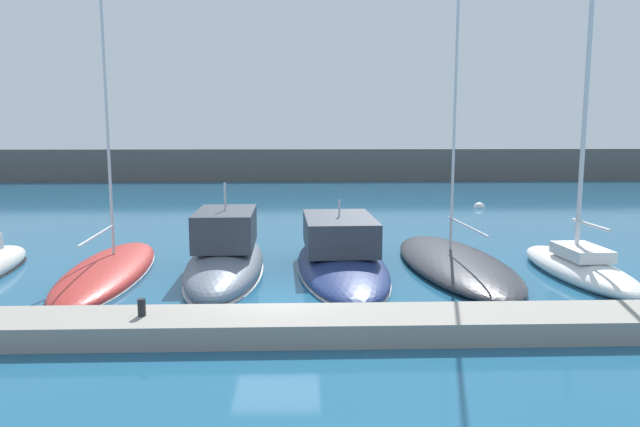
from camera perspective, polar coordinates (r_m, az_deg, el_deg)
name	(u,v)px	position (r m, az deg, el deg)	size (l,w,h in m)	color
ground_plane	(276,311)	(17.36, -4.22, -9.37)	(120.00, 120.00, 0.00)	#1E567A
dock_pier	(273,326)	(15.27, -4.55, -10.71)	(28.74, 1.92, 0.59)	gray
breakwater_seawall	(293,164)	(60.45, -2.62, 4.75)	(108.00, 2.63, 3.14)	#5B5651
sailboat_red_second	(108,271)	(22.75, -19.68, -5.19)	(3.09, 10.02, 14.81)	#B72D28
motorboat_slate_third	(226,256)	(22.07, -9.05, -4.07)	(2.87, 9.31, 3.63)	slate
motorboat_navy_fourth	(341,255)	(22.42, 1.99, -3.97)	(3.62, 10.55, 2.81)	navy
sailboat_charcoal_fifth	(454,261)	(23.00, 12.81, -4.50)	(4.00, 10.53, 20.67)	#2D2D33
sailboat_white_sixth	(579,263)	(23.05, 23.62, -4.40)	(2.45, 7.33, 14.62)	white
mooring_buoy_white	(479,208)	(40.55, 15.06, 0.52)	(0.74, 0.74, 0.74)	white
dock_bollard	(142,307)	(15.61, -16.78, -8.64)	(0.20, 0.20, 0.44)	black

